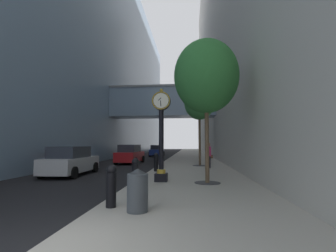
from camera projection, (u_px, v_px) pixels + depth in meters
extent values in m
plane|color=black|center=(170.00, 158.00, 30.47)|extent=(110.00, 110.00, 0.00)
cube|color=#9E998E|center=(192.00, 157.00, 33.21)|extent=(5.37, 80.00, 0.14)
cube|color=#758EA8|center=(95.00, 57.00, 35.55)|extent=(9.00, 80.00, 29.01)
cube|color=#758EA8|center=(163.00, 103.00, 28.91)|extent=(12.71, 3.20, 3.28)
cube|color=gray|center=(163.00, 89.00, 29.04)|extent=(12.71, 3.40, 0.24)
cube|color=#B7B2A8|center=(242.00, 17.00, 33.97)|extent=(9.00, 80.00, 38.95)
cube|color=black|center=(161.00, 177.00, 10.81)|extent=(0.55, 0.55, 0.35)
cylinder|color=gold|center=(161.00, 171.00, 10.83)|extent=(0.39, 0.38, 0.18)
cylinder|color=black|center=(161.00, 139.00, 10.94)|extent=(0.22, 0.22, 2.65)
cylinder|color=black|center=(161.00, 101.00, 11.07)|extent=(0.84, 0.28, 0.84)
torus|color=gold|center=(161.00, 100.00, 10.91)|extent=(0.82, 0.05, 0.82)
cylinder|color=silver|center=(161.00, 101.00, 10.92)|extent=(0.69, 0.01, 0.69)
cylinder|color=silver|center=(162.00, 102.00, 11.21)|extent=(0.69, 0.01, 0.69)
sphere|color=gold|center=(161.00, 90.00, 11.10)|extent=(0.16, 0.16, 0.16)
cube|color=black|center=(160.00, 99.00, 10.92)|extent=(0.14, 0.01, 0.14)
cube|color=black|center=(161.00, 103.00, 10.90)|extent=(0.05, 0.01, 0.26)
cylinder|color=black|center=(111.00, 190.00, 6.42)|extent=(0.27, 0.27, 0.90)
sphere|color=black|center=(112.00, 170.00, 6.45)|extent=(0.28, 0.28, 0.28)
cylinder|color=black|center=(135.00, 176.00, 9.20)|extent=(0.27, 0.27, 0.90)
sphere|color=black|center=(135.00, 162.00, 9.24)|extent=(0.28, 0.28, 0.28)
cylinder|color=black|center=(156.00, 164.00, 14.77)|extent=(0.27, 0.27, 0.90)
sphere|color=black|center=(156.00, 155.00, 14.81)|extent=(0.28, 0.28, 0.28)
cylinder|color=#333335|center=(207.00, 183.00, 10.34)|extent=(1.10, 1.10, 0.02)
cylinder|color=brown|center=(207.00, 141.00, 10.46)|extent=(0.18, 0.18, 3.56)
ellipsoid|color=#2D7033|center=(206.00, 76.00, 10.67)|extent=(2.82, 2.82, 3.25)
cylinder|color=#333335|center=(200.00, 166.00, 18.54)|extent=(1.10, 1.10, 0.02)
cylinder|color=brown|center=(200.00, 139.00, 18.68)|extent=(0.18, 0.18, 4.00)
ellipsoid|color=#387F3D|center=(199.00, 102.00, 18.90)|extent=(2.35, 2.35, 2.70)
cylinder|color=#383D42|center=(138.00, 193.00, 6.00)|extent=(0.52, 0.52, 0.92)
cone|color=#272A2E|center=(138.00, 172.00, 6.03)|extent=(0.53, 0.53, 0.16)
cylinder|color=#23232D|center=(209.00, 162.00, 16.73)|extent=(0.36, 0.36, 0.82)
cylinder|color=#C6336B|center=(209.00, 151.00, 16.78)|extent=(0.47, 0.47, 0.66)
sphere|color=#9E7556|center=(209.00, 145.00, 16.82)|extent=(0.25, 0.25, 0.25)
cube|color=brown|center=(211.00, 157.00, 16.87)|extent=(0.21, 0.23, 0.24)
cube|color=navy|center=(157.00, 152.00, 35.86)|extent=(1.79, 4.33, 0.78)
cube|color=#282D38|center=(157.00, 147.00, 35.70)|extent=(1.55, 2.43, 0.64)
cylinder|color=black|center=(153.00, 154.00, 37.36)|extent=(0.23, 0.64, 0.64)
cylinder|color=black|center=(164.00, 154.00, 37.23)|extent=(0.23, 0.64, 0.64)
cylinder|color=black|center=(150.00, 154.00, 34.45)|extent=(0.23, 0.64, 0.64)
cylinder|color=black|center=(162.00, 154.00, 34.31)|extent=(0.23, 0.64, 0.64)
cube|color=#B7BABF|center=(71.00, 164.00, 14.04)|extent=(1.84, 4.43, 0.80)
cube|color=#282D38|center=(70.00, 152.00, 13.88)|extent=(1.58, 2.49, 0.65)
cylinder|color=black|center=(69.00, 167.00, 15.56)|extent=(0.24, 0.65, 0.64)
cylinder|color=black|center=(95.00, 167.00, 15.45)|extent=(0.24, 0.65, 0.64)
cylinder|color=black|center=(42.00, 172.00, 12.59)|extent=(0.24, 0.65, 0.64)
cylinder|color=black|center=(74.00, 173.00, 12.48)|extent=(0.24, 0.65, 0.64)
cube|color=#AD191E|center=(130.00, 156.00, 22.43)|extent=(1.85, 4.38, 0.84)
cube|color=#282D38|center=(130.00, 148.00, 22.27)|extent=(1.59, 2.47, 0.69)
cylinder|color=black|center=(126.00, 159.00, 23.96)|extent=(0.24, 0.65, 0.64)
cylinder|color=black|center=(143.00, 159.00, 23.76)|extent=(0.24, 0.65, 0.64)
cylinder|color=black|center=(116.00, 161.00, 21.05)|extent=(0.24, 0.65, 0.64)
cylinder|color=black|center=(135.00, 161.00, 20.84)|extent=(0.24, 0.65, 0.64)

